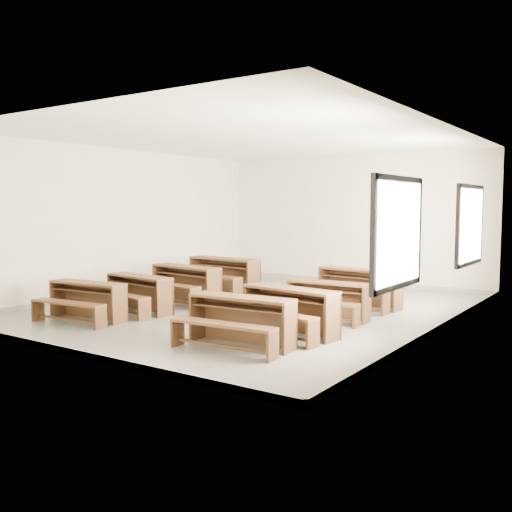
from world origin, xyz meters
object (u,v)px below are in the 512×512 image
Objects in this scene: desk_set_4 at (240,318)px; desk_set_3 at (222,273)px; desk_set_0 at (86,298)px; desk_set_1 at (137,291)px; desk_set_5 at (288,308)px; desk_set_7 at (358,285)px; desk_set_6 at (327,298)px; desk_set_2 at (184,281)px.

desk_set_3 is at bearing 126.66° from desk_set_4.
desk_set_1 is at bearing 75.69° from desk_set_0.
desk_set_5 is (3.25, -0.03, 0.02)m from desk_set_1.
desk_set_0 is 5.04m from desk_set_7.
desk_set_2 is at bearing 178.33° from desk_set_6.
desk_set_3 is at bearing 83.57° from desk_set_0.
desk_set_2 is at bearing 139.08° from desk_set_4.
desk_set_2 is 3.85m from desk_set_4.
desk_set_2 is 1.01× the size of desk_set_7.
desk_set_3 is 4.88m from desk_set_4.
desk_set_7 reaches higher than desk_set_0.
desk_set_0 is 0.97× the size of desk_set_1.
desk_set_4 is (3.22, 0.03, 0.02)m from desk_set_0.
desk_set_0 is 4.11m from desk_set_6.
desk_set_4 is at bearing -95.66° from desk_set_6.
desk_set_4 is 3.81m from desk_set_7.
desk_set_1 reaches higher than desk_set_0.
desk_set_6 is (3.33, 2.41, -0.01)m from desk_set_0.
desk_set_7 is (3.12, 2.79, 0.04)m from desk_set_1.
desk_set_0 is 0.89× the size of desk_set_2.
desk_set_1 is 0.92× the size of desk_set_2.
desk_set_1 is 3.25m from desk_set_5.
desk_set_4 is 0.94× the size of desk_set_7.
desk_set_2 is 1.39m from desk_set_3.
desk_set_5 reaches higher than desk_set_0.
desk_set_5 is at bearing -89.97° from desk_set_6.
desk_set_2 reaches higher than desk_set_5.
desk_set_6 is 0.87× the size of desk_set_7.
desk_set_3 reaches higher than desk_set_5.
desk_set_4 is at bearing -5.31° from desk_set_0.
desk_set_5 is at bearing 75.28° from desk_set_4.
desk_set_0 is 3.55m from desk_set_5.
desk_set_2 is 1.17× the size of desk_set_6.
desk_set_1 is at bearing -82.98° from desk_set_3.
desk_set_1 is at bearing -159.58° from desk_set_6.
desk_set_4 is at bearing -11.51° from desk_set_1.
desk_set_7 reaches higher than desk_set_6.
desk_set_3 is 1.14× the size of desk_set_4.
desk_set_3 is 1.09× the size of desk_set_5.
desk_set_3 reaches higher than desk_set_6.
desk_set_3 is at bearing 100.10° from desk_set_2.
desk_set_6 is (0.11, 2.38, -0.03)m from desk_set_4.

